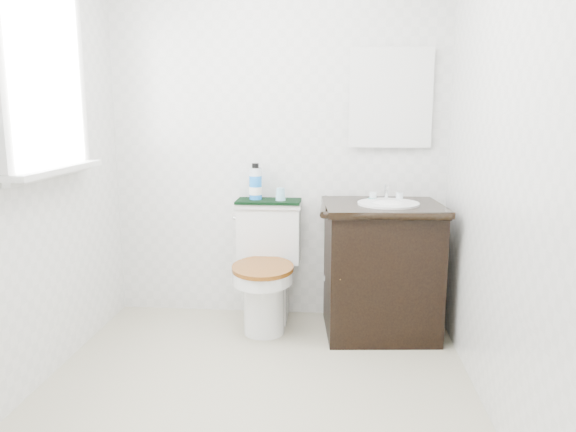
# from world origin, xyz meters

# --- Properties ---
(floor) EXTENTS (2.40, 2.40, 0.00)m
(floor) POSITION_xyz_m (0.00, 0.00, 0.00)
(floor) COLOR #AAA389
(floor) RESTS_ON ground
(wall_back) EXTENTS (2.40, 0.00, 2.40)m
(wall_back) POSITION_xyz_m (0.00, 1.20, 1.20)
(wall_back) COLOR silver
(wall_back) RESTS_ON ground
(wall_front) EXTENTS (2.40, 0.00, 2.40)m
(wall_front) POSITION_xyz_m (0.00, -1.20, 1.20)
(wall_front) COLOR silver
(wall_front) RESTS_ON ground
(wall_left) EXTENTS (0.00, 2.40, 2.40)m
(wall_left) POSITION_xyz_m (-1.10, 0.00, 1.20)
(wall_left) COLOR silver
(wall_left) RESTS_ON ground
(wall_right) EXTENTS (0.00, 2.40, 2.40)m
(wall_right) POSITION_xyz_m (1.10, 0.00, 1.20)
(wall_right) COLOR silver
(wall_right) RESTS_ON ground
(window) EXTENTS (0.02, 0.70, 0.90)m
(window) POSITION_xyz_m (-1.07, 0.25, 1.55)
(window) COLOR white
(window) RESTS_ON wall_left
(mirror) EXTENTS (0.50, 0.02, 0.60)m
(mirror) POSITION_xyz_m (0.72, 1.18, 1.45)
(mirror) COLOR silver
(mirror) RESTS_ON wall_back
(toilet) EXTENTS (0.43, 0.64, 0.78)m
(toilet) POSITION_xyz_m (-0.05, 0.97, 0.35)
(toilet) COLOR white
(toilet) RESTS_ON floor
(vanity) EXTENTS (0.76, 0.66, 0.92)m
(vanity) POSITION_xyz_m (0.67, 0.90, 0.43)
(vanity) COLOR black
(vanity) RESTS_ON floor
(trash_bin) EXTENTS (0.25, 0.23, 0.31)m
(trash_bin) POSITION_xyz_m (0.44, 1.10, 0.16)
(trash_bin) COLOR silver
(trash_bin) RESTS_ON floor
(towel) EXTENTS (0.42, 0.22, 0.02)m
(towel) POSITION_xyz_m (-0.05, 1.09, 0.79)
(towel) COLOR black
(towel) RESTS_ON toilet
(mouthwash_bottle) EXTENTS (0.08, 0.08, 0.24)m
(mouthwash_bottle) POSITION_xyz_m (-0.14, 1.11, 0.91)
(mouthwash_bottle) COLOR blue
(mouthwash_bottle) RESTS_ON towel
(cup) EXTENTS (0.06, 0.06, 0.08)m
(cup) POSITION_xyz_m (0.03, 1.08, 0.84)
(cup) COLOR #83C0D7
(cup) RESTS_ON towel
(soap_bar) EXTENTS (0.07, 0.04, 0.02)m
(soap_bar) POSITION_xyz_m (0.61, 1.02, 0.83)
(soap_bar) COLOR #18776D
(soap_bar) RESTS_ON vanity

